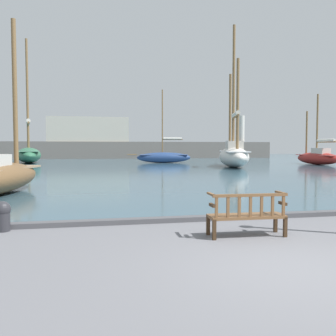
% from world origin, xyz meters
% --- Properties ---
extents(ground_plane, '(160.00, 160.00, 0.00)m').
position_xyz_m(ground_plane, '(0.00, 0.00, 0.00)').
color(ground_plane, slate).
extents(harbor_water, '(100.00, 80.00, 0.08)m').
position_xyz_m(harbor_water, '(0.00, 44.00, 0.04)').
color(harbor_water, '#385666').
rests_on(harbor_water, ground).
extents(quay_edge_kerb, '(40.00, 0.30, 0.12)m').
position_xyz_m(quay_edge_kerb, '(0.00, 3.85, 0.06)').
color(quay_edge_kerb, '#4C4C50').
rests_on(quay_edge_kerb, ground).
extents(park_bench, '(1.62, 0.58, 0.92)m').
position_xyz_m(park_bench, '(0.08, 2.05, 0.47)').
color(park_bench, '#3D2A19').
rests_on(park_bench, ground).
extents(sailboat_distant_harbor, '(2.07, 6.55, 7.18)m').
position_xyz_m(sailboat_distant_harbor, '(19.62, 29.04, 0.86)').
color(sailboat_distant_harbor, maroon).
rests_on(sailboat_distant_harbor, harbor_water).
extents(sailboat_mid_starboard, '(4.48, 13.55, 14.19)m').
position_xyz_m(sailboat_mid_starboard, '(-10.12, 40.36, 1.14)').
color(sailboat_mid_starboard, '#2D6647').
rests_on(sailboat_mid_starboard, harbor_water).
extents(sailboat_far_port, '(7.21, 2.01, 8.24)m').
position_xyz_m(sailboat_far_port, '(5.04, 36.43, 0.76)').
color(sailboat_far_port, navy).
rests_on(sailboat_far_port, harbor_water).
extents(sailboat_mid_port, '(4.70, 11.35, 12.71)m').
position_xyz_m(sailboat_mid_port, '(9.54, 26.67, 1.26)').
color(sailboat_mid_port, silver).
rests_on(sailboat_mid_port, harbor_water).
extents(mooring_bollard, '(0.36, 0.36, 0.67)m').
position_xyz_m(mooring_bollard, '(-5.04, 3.59, 0.37)').
color(mooring_bollard, '#2D2D33').
rests_on(mooring_bollard, ground).
extents(far_breakwater, '(52.75, 2.40, 7.13)m').
position_xyz_m(far_breakwater, '(-0.51, 53.98, 2.08)').
color(far_breakwater, '#66605B').
rests_on(far_breakwater, ground).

